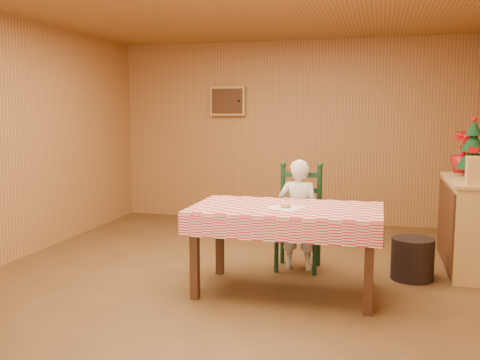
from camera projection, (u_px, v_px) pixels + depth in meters
name	position (u px, v px, depth m)	size (l,w,h in m)	color
ground	(235.00, 283.00, 5.00)	(6.00, 6.00, 0.00)	brown
cabin_walls	(248.00, 88.00, 5.28)	(5.10, 6.05, 2.65)	#B0793F
dining_table	(286.00, 216.00, 4.67)	(1.66, 0.96, 0.77)	#482713
ladder_chair	(299.00, 219.00, 5.45)	(0.44, 0.40, 1.08)	black
seated_child	(298.00, 215.00, 5.39)	(0.41, 0.27, 1.12)	silver
napkin	(285.00, 208.00, 4.61)	(0.26, 0.26, 0.00)	white
donut	(285.00, 206.00, 4.61)	(0.09, 0.09, 0.03)	#C28E45
shelf_unit	(472.00, 225.00, 5.37)	(0.54, 1.24, 0.93)	tan
christmas_tree	(473.00, 149.00, 5.51)	(0.34, 0.34, 0.62)	#482713
flower_arrangement	(463.00, 152.00, 5.82)	(0.26, 0.26, 0.46)	#B21011
storage_bin	(412.00, 259.00, 5.10)	(0.40, 0.40, 0.40)	black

